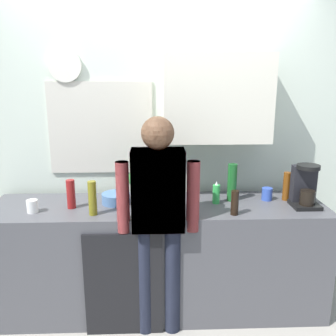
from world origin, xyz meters
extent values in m
plane|color=#9E998E|center=(0.00, 0.00, 0.00)|extent=(8.00, 8.00, 0.00)
cube|color=#4C4C51|center=(0.00, 0.30, 0.44)|extent=(2.60, 0.64, 0.88)
cube|color=black|center=(-0.25, -0.03, 0.40)|extent=(0.56, 0.02, 0.79)
cube|color=silver|center=(0.00, 0.73, 1.30)|extent=(4.20, 0.10, 2.60)
cube|color=beige|center=(-0.47, 0.67, 1.43)|extent=(0.86, 0.02, 0.76)
cube|color=#8CA5C6|center=(-0.47, 0.67, 1.43)|extent=(0.80, 0.02, 0.70)
cube|color=silver|center=(0.47, 0.52, 1.68)|extent=(0.84, 0.32, 0.68)
cylinder|color=silver|center=(-0.72, 0.66, 1.93)|extent=(0.26, 0.03, 0.26)
cube|color=black|center=(1.12, 0.22, 0.90)|extent=(0.20, 0.20, 0.03)
cube|color=black|center=(1.12, 0.28, 1.05)|extent=(0.18, 0.08, 0.28)
cylinder|color=black|center=(1.12, 0.19, 0.97)|extent=(0.11, 0.11, 0.11)
cylinder|color=black|center=(1.12, 0.22, 1.20)|extent=(0.17, 0.17, 0.03)
cylinder|color=brown|center=(1.03, 0.38, 1.00)|extent=(0.06, 0.06, 0.23)
cylinder|color=olive|center=(-0.47, 0.12, 1.01)|extent=(0.06, 0.06, 0.25)
cylinder|color=#195923|center=(0.59, 0.38, 1.03)|extent=(0.07, 0.07, 0.30)
cylinder|color=black|center=(0.55, 0.08, 0.97)|extent=(0.06, 0.06, 0.18)
cylinder|color=maroon|center=(-0.65, 0.26, 0.99)|extent=(0.06, 0.06, 0.22)
cylinder|color=white|center=(-0.92, 0.18, 0.93)|extent=(0.08, 0.08, 0.09)
cylinder|color=#3351B2|center=(0.88, 0.39, 0.93)|extent=(0.08, 0.08, 0.10)
cylinder|color=#4C72A5|center=(-0.33, 0.35, 0.92)|extent=(0.22, 0.22, 0.08)
cylinder|color=#9E5638|center=(-0.17, 0.50, 0.93)|extent=(0.10, 0.10, 0.09)
sphere|color=#2D7233|center=(-0.17, 0.50, 1.04)|extent=(0.15, 0.15, 0.15)
cylinder|color=green|center=(0.46, 0.32, 0.96)|extent=(0.06, 0.06, 0.15)
cone|color=white|center=(0.46, 0.32, 1.05)|extent=(0.02, 0.02, 0.03)
cylinder|color=brown|center=(-0.10, 0.00, 0.41)|extent=(0.12, 0.12, 0.82)
cylinder|color=brown|center=(0.10, 0.00, 0.41)|extent=(0.12, 0.12, 0.82)
cube|color=silver|center=(0.00, 0.00, 1.10)|extent=(0.36, 0.20, 0.56)
sphere|color=#A57A59|center=(0.00, 0.00, 1.49)|extent=(0.22, 0.22, 0.22)
cylinder|color=silver|center=(-0.24, 0.00, 1.05)|extent=(0.09, 0.09, 0.50)
cylinder|color=silver|center=(0.24, 0.00, 1.05)|extent=(0.09, 0.09, 0.50)
cylinder|color=#3F4766|center=(-0.10, 0.00, 0.41)|extent=(0.12, 0.12, 0.82)
cylinder|color=#3F4766|center=(0.10, 0.00, 0.41)|extent=(0.12, 0.12, 0.82)
cube|color=#D85959|center=(0.00, 0.00, 1.10)|extent=(0.36, 0.20, 0.56)
sphere|color=#A57A59|center=(0.00, 0.00, 1.49)|extent=(0.22, 0.22, 0.22)
cylinder|color=#D85959|center=(-0.24, 0.00, 1.05)|extent=(0.09, 0.09, 0.50)
cylinder|color=#D85959|center=(0.24, 0.00, 1.05)|extent=(0.09, 0.09, 0.50)
camera|label=1|loc=(-0.02, -2.34, 1.85)|focal=38.60mm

